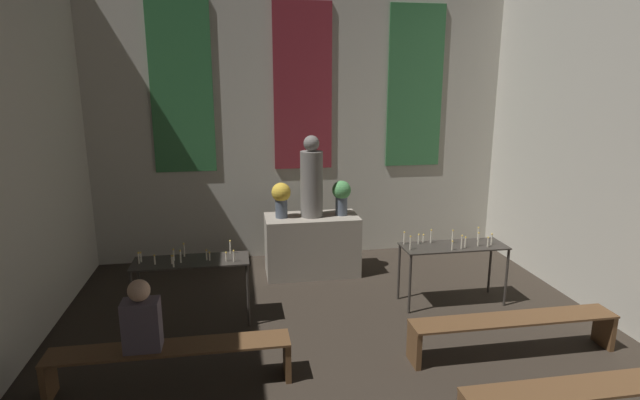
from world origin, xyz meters
name	(u,v)px	position (x,y,z in m)	size (l,w,h in m)	color
wall_back	(302,115)	(0.00, 9.67, 2.51)	(7.38, 0.16, 4.97)	beige
altar	(312,245)	(0.00, 8.64, 0.48)	(1.50, 0.74, 0.97)	gray
statue	(312,180)	(0.00, 8.64, 1.56)	(0.36, 0.36, 1.30)	slate
flower_vase_left	(281,197)	(-0.49, 8.64, 1.31)	(0.30, 0.30, 0.56)	#4C5666
flower_vase_right	(341,195)	(0.49, 8.64, 1.31)	(0.30, 0.30, 0.56)	#4C5666
candle_rack_left	(191,267)	(-1.78, 7.20, 0.76)	(1.46, 0.52, 1.04)	#332D28
candle_rack_right	(453,252)	(1.78, 7.20, 0.76)	(1.46, 0.52, 1.06)	#332D28
pew_third_right	(593,396)	(1.90, 4.45, 0.35)	(2.43, 0.36, 0.46)	brown
pew_back_left	(171,356)	(-1.90, 5.76, 0.35)	(2.43, 0.36, 0.46)	brown
pew_back_right	(513,327)	(1.90, 5.76, 0.35)	(2.43, 0.36, 0.46)	brown
person_seated	(141,319)	(-2.15, 5.76, 0.79)	(0.36, 0.24, 0.74)	#564C56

